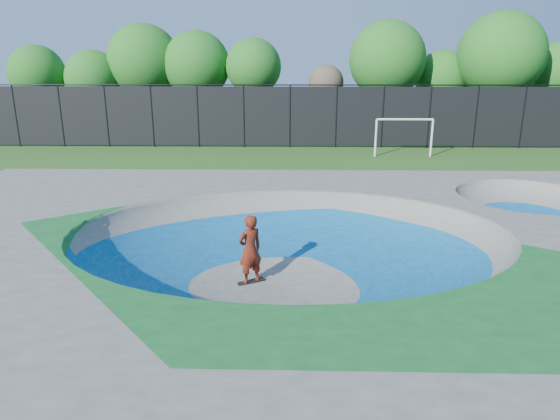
{
  "coord_description": "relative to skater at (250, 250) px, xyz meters",
  "views": [
    {
      "loc": [
        -0.01,
        -11.74,
        5.56
      ],
      "look_at": [
        -0.3,
        3.0,
        1.1
      ],
      "focal_mm": 32.0,
      "sensor_mm": 36.0,
      "label": 1
    }
  ],
  "objects": [
    {
      "name": "treeline",
      "position": [
        3.55,
        26.0,
        4.23
      ],
      "size": [
        52.64,
        7.73,
        8.84
      ],
      "color": "#402B20",
      "rests_on": "ground"
    },
    {
      "name": "soccer_goal",
      "position": [
        7.75,
        17.79,
        0.65
      ],
      "size": [
        3.41,
        0.12,
        2.26
      ],
      "color": "white",
      "rests_on": "ground"
    },
    {
      "name": "skateboard",
      "position": [
        0.0,
        0.0,
        -0.9
      ],
      "size": [
        0.77,
        0.61,
        0.05
      ],
      "primitive_type": "cube",
      "rotation": [
        0.0,
        0.0,
        0.57
      ],
      "color": "black",
      "rests_on": "ground"
    },
    {
      "name": "skate_deck",
      "position": [
        1.01,
        -0.08,
        -0.17
      ],
      "size": [
        22.0,
        14.0,
        1.5
      ],
      "primitive_type": "cube",
      "color": "gray",
      "rests_on": "ground"
    },
    {
      "name": "fence",
      "position": [
        1.01,
        20.92,
        1.18
      ],
      "size": [
        48.09,
        0.09,
        4.04
      ],
      "color": "black",
      "rests_on": "ground"
    },
    {
      "name": "skater",
      "position": [
        0.0,
        0.0,
        0.0
      ],
      "size": [
        0.8,
        0.75,
        1.84
      ],
      "primitive_type": "imported",
      "rotation": [
        0.0,
        0.0,
        3.77
      ],
      "color": "#B82F0E",
      "rests_on": "ground"
    },
    {
      "name": "ground",
      "position": [
        1.01,
        -0.08,
        -0.92
      ],
      "size": [
        120.0,
        120.0,
        0.0
      ],
      "primitive_type": "plane",
      "color": "#265116",
      "rests_on": "ground"
    }
  ]
}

